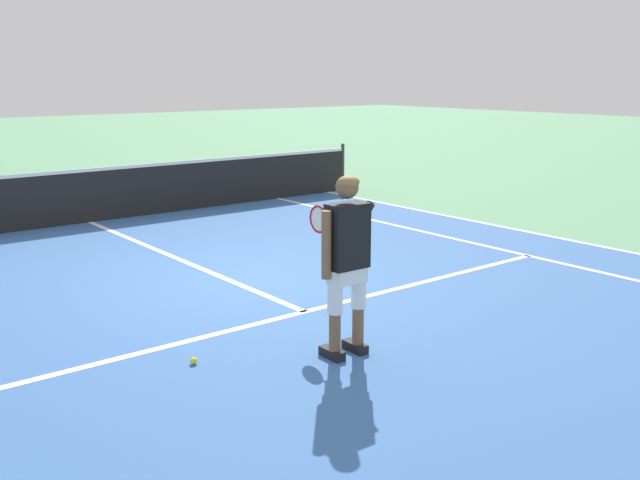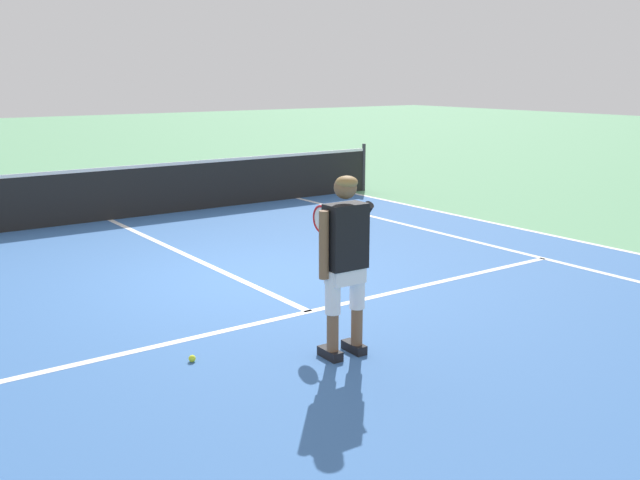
# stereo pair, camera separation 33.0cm
# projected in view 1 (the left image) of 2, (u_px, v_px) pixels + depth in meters

# --- Properties ---
(ground_plane) EXTENTS (80.00, 80.00, 0.00)m
(ground_plane) POSITION_uv_depth(u_px,v_px,m) (233.00, 282.00, 9.18)
(ground_plane) COLOR #609E70
(court_inner_surface) EXTENTS (10.98, 11.22, 0.00)m
(court_inner_surface) POSITION_uv_depth(u_px,v_px,m) (256.00, 291.00, 8.77)
(court_inner_surface) COLOR #3866A8
(court_inner_surface) RESTS_ON ground
(line_service) EXTENTS (8.23, 0.10, 0.01)m
(line_service) POSITION_uv_depth(u_px,v_px,m) (305.00, 312.00, 8.01)
(line_service) COLOR white
(line_service) RESTS_ON ground
(line_centre_service) EXTENTS (0.10, 6.40, 0.01)m
(line_centre_service) POSITION_uv_depth(u_px,v_px,m) (172.00, 256.00, 10.46)
(line_centre_service) COLOR white
(line_centre_service) RESTS_ON ground
(line_singles_right) EXTENTS (0.10, 10.82, 0.01)m
(line_singles_right) POSITION_uv_depth(u_px,v_px,m) (475.00, 244.00, 11.26)
(line_singles_right) COLOR white
(line_singles_right) RESTS_ON ground
(line_doubles_right) EXTENTS (0.10, 10.82, 0.01)m
(line_doubles_right) POSITION_uv_depth(u_px,v_px,m) (529.00, 232.00, 12.09)
(line_doubles_right) COLOR white
(line_doubles_right) RESTS_ON ground
(tennis_net) EXTENTS (11.96, 0.08, 1.07)m
(tennis_net) POSITION_uv_depth(u_px,v_px,m) (88.00, 195.00, 12.79)
(tennis_net) COLOR #333338
(tennis_net) RESTS_ON ground
(tennis_player) EXTENTS (0.64, 1.11, 1.71)m
(tennis_player) POSITION_uv_depth(u_px,v_px,m) (346.00, 253.00, 6.57)
(tennis_player) COLOR black
(tennis_player) RESTS_ON ground
(tennis_ball_near_feet) EXTENTS (0.07, 0.07, 0.07)m
(tennis_ball_near_feet) POSITION_uv_depth(u_px,v_px,m) (194.00, 361.00, 6.56)
(tennis_ball_near_feet) COLOR #CCE02D
(tennis_ball_near_feet) RESTS_ON ground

